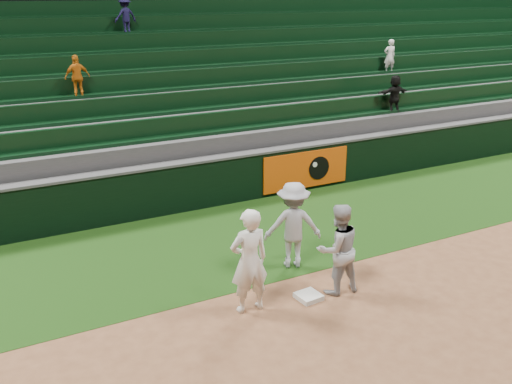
% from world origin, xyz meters
% --- Properties ---
extents(ground, '(70.00, 70.00, 0.00)m').
position_xyz_m(ground, '(0.00, 0.00, 0.00)').
color(ground, brown).
rests_on(ground, ground).
extents(foul_grass, '(36.00, 4.20, 0.01)m').
position_xyz_m(foul_grass, '(0.00, 3.00, 0.00)').
color(foul_grass, black).
rests_on(foul_grass, ground).
extents(first_base, '(0.43, 0.43, 0.09)m').
position_xyz_m(first_base, '(-0.04, 0.11, 0.05)').
color(first_base, silver).
rests_on(first_base, ground).
extents(first_baseman, '(0.68, 0.46, 1.84)m').
position_xyz_m(first_baseman, '(-1.13, 0.27, 0.92)').
color(first_baseman, white).
rests_on(first_baseman, ground).
extents(baserunner, '(0.86, 0.69, 1.68)m').
position_xyz_m(baserunner, '(0.54, 0.11, 0.84)').
color(baserunner, '#ADB0B8').
rests_on(baserunner, ground).
extents(base_coach, '(1.27, 1.02, 1.72)m').
position_xyz_m(base_coach, '(0.37, 1.35, 0.87)').
color(base_coach, '#A4A7B2').
rests_on(base_coach, foul_grass).
extents(field_wall, '(36.00, 0.45, 1.25)m').
position_xyz_m(field_wall, '(0.03, 5.20, 0.63)').
color(field_wall, black).
rests_on(field_wall, ground).
extents(stadium_seating, '(36.00, 5.95, 4.97)m').
position_xyz_m(stadium_seating, '(0.00, 8.97, 1.70)').
color(stadium_seating, '#363638').
rests_on(stadium_seating, ground).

